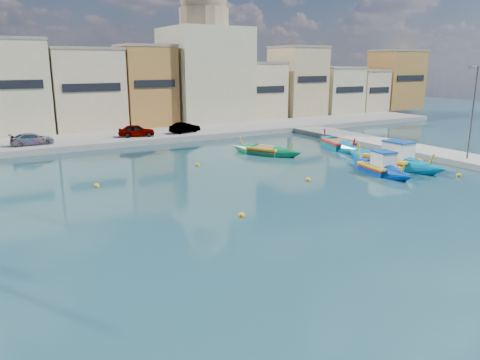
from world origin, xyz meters
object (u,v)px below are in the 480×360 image
object	(u,v)px
church_block	(205,61)
luzzu_blue_cabin	(380,169)
quay_street_lamp	(472,112)
luzzu_green	(266,152)
luzzu_turquoise_cabin	(392,161)
luzzu_cyan_mid	(338,145)

from	to	relation	value
church_block	luzzu_blue_cabin	bearing A→B (deg)	-91.85
church_block	quay_street_lamp	distance (m)	35.04
luzzu_green	church_block	bearing A→B (deg)	78.22
quay_street_lamp	luzzu_turquoise_cabin	world-z (taller)	quay_street_lamp
quay_street_lamp	church_block	bearing A→B (deg)	102.35
luzzu_cyan_mid	luzzu_green	size ratio (longest dim) A/B	1.21
church_block	quay_street_lamp	xyz separation A→B (m)	(7.44, -34.00, -4.07)
luzzu_cyan_mid	luzzu_green	xyz separation A→B (m)	(-7.94, 0.90, -0.02)
church_block	luzzu_blue_cabin	size ratio (longest dim) A/B	2.44
luzzu_blue_cabin	luzzu_green	distance (m)	11.18
luzzu_turquoise_cabin	luzzu_blue_cabin	size ratio (longest dim) A/B	1.33
quay_street_lamp	luzzu_cyan_mid	distance (m)	12.52
church_block	quay_street_lamp	bearing A→B (deg)	-77.65
luzzu_blue_cabin	church_block	bearing A→B (deg)	88.15
luzzu_turquoise_cabin	church_block	bearing A→B (deg)	93.03
quay_street_lamp	luzzu_blue_cabin	bearing A→B (deg)	170.59
luzzu_blue_cabin	luzzu_cyan_mid	bearing A→B (deg)	65.58
luzzu_turquoise_cabin	luzzu_cyan_mid	size ratio (longest dim) A/B	1.14
church_block	luzzu_cyan_mid	size ratio (longest dim) A/B	2.10
church_block	luzzu_turquoise_cabin	world-z (taller)	church_block
luzzu_turquoise_cabin	luzzu_cyan_mid	distance (m)	8.61
church_block	luzzu_blue_cabin	world-z (taller)	church_block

